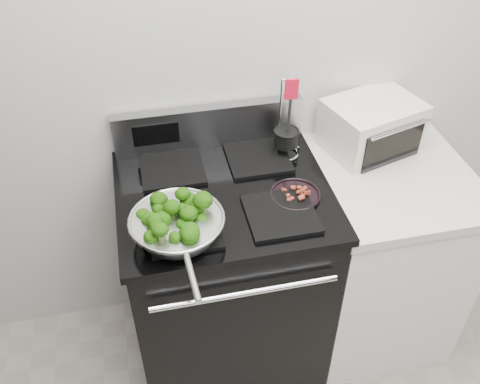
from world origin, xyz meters
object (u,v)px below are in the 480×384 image
object	(u,v)px
toaster_oven	(372,126)
skillet	(177,225)
utensil_holder	(286,141)
gas_range	(226,274)
bacon_plate	(295,193)

from	to	relation	value
toaster_oven	skillet	bearing A→B (deg)	-171.31
skillet	utensil_holder	world-z (taller)	utensil_holder
gas_range	skillet	distance (m)	0.58
bacon_plate	toaster_oven	size ratio (longest dim) A/B	0.44
gas_range	utensil_holder	world-z (taller)	utensil_holder
skillet	bacon_plate	distance (m)	0.46
gas_range	bacon_plate	xyz separation A→B (m)	(0.25, -0.09, 0.48)
skillet	bacon_plate	xyz separation A→B (m)	(0.44, 0.11, -0.03)
gas_range	bacon_plate	size ratio (longest dim) A/B	6.13
gas_range	skillet	size ratio (longest dim) A/B	2.23
skillet	bacon_plate	bearing A→B (deg)	11.33
gas_range	skillet	xyz separation A→B (m)	(-0.19, -0.20, 0.51)
bacon_plate	utensil_holder	size ratio (longest dim) A/B	0.54
skillet	gas_range	bearing A→B (deg)	42.84
toaster_oven	bacon_plate	bearing A→B (deg)	-161.65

